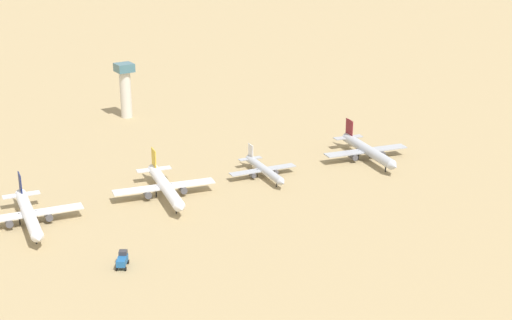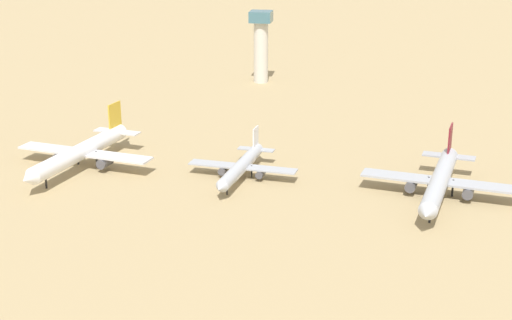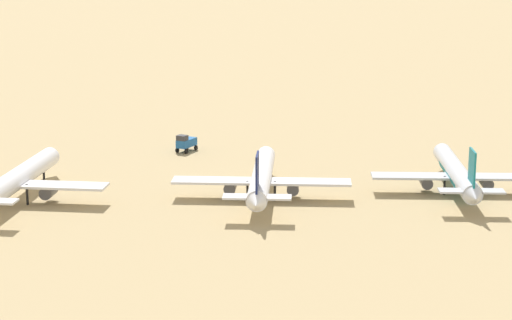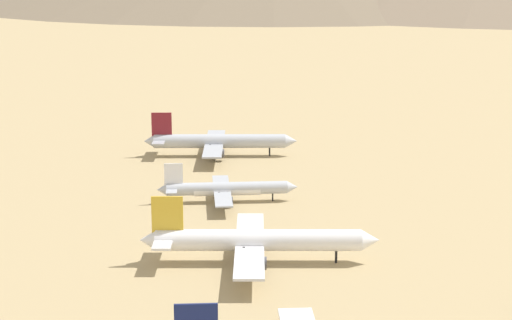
{
  "view_description": "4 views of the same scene",
  "coord_description": "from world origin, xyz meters",
  "px_view_note": "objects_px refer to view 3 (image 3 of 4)",
  "views": [
    {
      "loc": [
        203.08,
        -91.79,
        90.12
      ],
      "look_at": [
        -2.3,
        36.84,
        5.47
      ],
      "focal_mm": 52.58,
      "sensor_mm": 36.0,
      "label": 1
    },
    {
      "loc": [
        150.68,
        65.07,
        55.61
      ],
      "look_at": [
        8.14,
        42.24,
        6.88
      ],
      "focal_mm": 52.33,
      "sensor_mm": 36.0,
      "label": 2
    },
    {
      "loc": [
        -160.43,
        -27.24,
        44.63
      ],
      "look_at": [
        2.77,
        -41.08,
        5.98
      ],
      "focal_mm": 65.14,
      "sensor_mm": 36.0,
      "label": 3
    },
    {
      "loc": [
        -26.87,
        -130.15,
        50.71
      ],
      "look_at": [
        9.71,
        48.49,
        6.15
      ],
      "focal_mm": 59.06,
      "sensor_mm": 36.0,
      "label": 4
    }
  ],
  "objects_px": {
    "parked_jet_0": "(456,173)",
    "parked_jet_1": "(262,177)",
    "parked_jet_2": "(17,180)",
    "service_truck": "(186,142)"
  },
  "relations": [
    {
      "from": "parked_jet_2",
      "to": "parked_jet_0",
      "type": "bearing_deg",
      "value": -90.36
    },
    {
      "from": "service_truck",
      "to": "parked_jet_2",
      "type": "bearing_deg",
      "value": 141.14
    },
    {
      "from": "parked_jet_2",
      "to": "service_truck",
      "type": "bearing_deg",
      "value": -38.86
    },
    {
      "from": "parked_jet_1",
      "to": "parked_jet_0",
      "type": "bearing_deg",
      "value": -88.62
    },
    {
      "from": "parked_jet_0",
      "to": "service_truck",
      "type": "xyz_separation_m",
      "value": [
        37.71,
        48.69,
        -1.59
      ]
    },
    {
      "from": "parked_jet_1",
      "to": "parked_jet_2",
      "type": "relative_size",
      "value": 0.97
    },
    {
      "from": "parked_jet_0",
      "to": "service_truck",
      "type": "distance_m",
      "value": 61.61
    },
    {
      "from": "parked_jet_0",
      "to": "service_truck",
      "type": "relative_size",
      "value": 6.73
    },
    {
      "from": "parked_jet_0",
      "to": "parked_jet_1",
      "type": "xyz_separation_m",
      "value": [
        -0.86,
        35.64,
        0.14
      ]
    },
    {
      "from": "parked_jet_0",
      "to": "parked_jet_1",
      "type": "distance_m",
      "value": 35.65
    }
  ]
}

